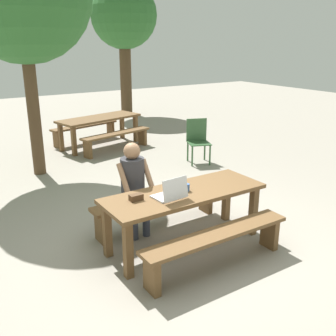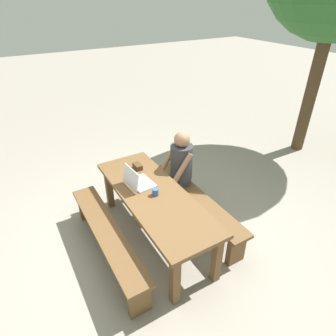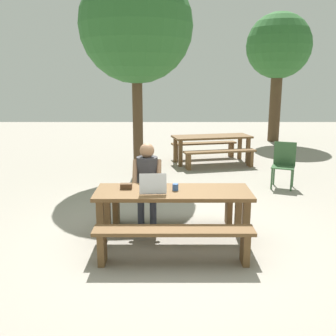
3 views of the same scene
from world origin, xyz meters
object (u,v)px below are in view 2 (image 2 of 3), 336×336
object	(u,v)px
laptop	(137,181)
coffee_mug	(155,192)
person_seated	(179,166)
picnic_table_front	(154,201)
small_pouch	(138,166)

from	to	relation	value
laptop	coffee_mug	xyz separation A→B (m)	(0.30, 0.10, -0.02)
laptop	person_seated	size ratio (longest dim) A/B	0.29
picnic_table_front	small_pouch	xyz separation A→B (m)	(-0.63, 0.08, 0.14)
person_seated	picnic_table_front	bearing A→B (deg)	-58.30
laptop	person_seated	world-z (taller)	person_seated
coffee_mug	person_seated	world-z (taller)	person_seated
picnic_table_front	person_seated	bearing A→B (deg)	121.70
coffee_mug	person_seated	bearing A→B (deg)	123.98
picnic_table_front	person_seated	world-z (taller)	person_seated
small_pouch	coffee_mug	size ratio (longest dim) A/B	1.73
picnic_table_front	person_seated	xyz separation A→B (m)	(-0.38, 0.61, 0.12)
laptop	picnic_table_front	bearing A→B (deg)	-164.95
small_pouch	person_seated	bearing A→B (deg)	64.12
small_pouch	laptop	bearing A→B (deg)	-25.69
coffee_mug	person_seated	distance (m)	0.73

